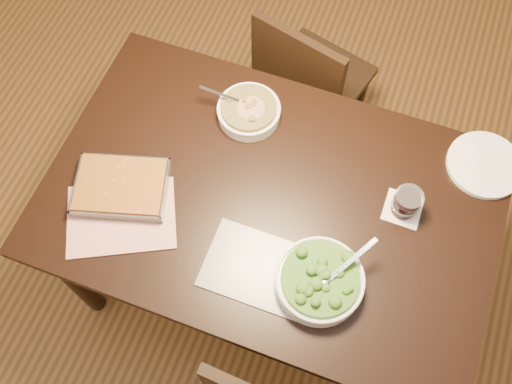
{
  "coord_description": "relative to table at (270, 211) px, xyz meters",
  "views": [
    {
      "loc": [
        0.22,
        -0.72,
        2.35
      ],
      "look_at": [
        -0.04,
        -0.02,
        0.8
      ],
      "focal_mm": 40.0,
      "sensor_mm": 36.0,
      "label": 1
    }
  ],
  "objects": [
    {
      "name": "ground",
      "position": [
        0.0,
        0.0,
        -0.65
      ],
      "size": [
        4.0,
        4.0,
        0.0
      ],
      "primitive_type": "plane",
      "color": "#3F2B12",
      "rests_on": "ground"
    },
    {
      "name": "table",
      "position": [
        0.0,
        0.0,
        0.0
      ],
      "size": [
        1.4,
        0.9,
        0.75
      ],
      "color": "black",
      "rests_on": "ground"
    },
    {
      "name": "magazine_a",
      "position": [
        -0.41,
        -0.22,
        0.1
      ],
      "size": [
        0.4,
        0.36,
        0.01
      ],
      "primitive_type": "cube",
      "rotation": [
        0.0,
        0.0,
        0.47
      ],
      "color": "#BA3F35",
      "rests_on": "table"
    },
    {
      "name": "magazine_b",
      "position": [
        0.04,
        -0.23,
        0.1
      ],
      "size": [
        0.31,
        0.22,
        0.01
      ],
      "primitive_type": "cube",
      "rotation": [
        0.0,
        0.0,
        0.0
      ],
      "color": "#282930",
      "rests_on": "table"
    },
    {
      "name": "coaster",
      "position": [
        0.39,
        0.11,
        0.1
      ],
      "size": [
        0.11,
        0.11,
        0.0
      ],
      "primitive_type": "cube",
      "color": "white",
      "rests_on": "table"
    },
    {
      "name": "stew_bowl",
      "position": [
        -0.17,
        0.26,
        0.12
      ],
      "size": [
        0.23,
        0.21,
        0.08
      ],
      "color": "white",
      "rests_on": "table"
    },
    {
      "name": "broccoli_bowl",
      "position": [
        0.22,
        -0.21,
        0.13
      ],
      "size": [
        0.26,
        0.27,
        0.1
      ],
      "color": "white",
      "rests_on": "table"
    },
    {
      "name": "baking_dish",
      "position": [
        -0.44,
        -0.14,
        0.12
      ],
      "size": [
        0.33,
        0.28,
        0.05
      ],
      "rotation": [
        0.0,
        0.0,
        0.29
      ],
      "color": "silver",
      "rests_on": "table"
    },
    {
      "name": "wine_tumbler",
      "position": [
        0.39,
        0.11,
        0.15
      ],
      "size": [
        0.08,
        0.08,
        0.09
      ],
      "color": "black",
      "rests_on": "coaster"
    },
    {
      "name": "dinner_plate",
      "position": [
        0.6,
        0.35,
        0.1
      ],
      "size": [
        0.24,
        0.24,
        0.02
      ],
      "primitive_type": "cylinder",
      "color": "white",
      "rests_on": "table"
    },
    {
      "name": "chair_far",
      "position": [
        -0.08,
        0.68,
        -0.19
      ],
      "size": [
        0.47,
        0.47,
        0.82
      ],
      "rotation": [
        0.0,
        0.0,
        2.88
      ],
      "color": "black",
      "rests_on": "ground"
    }
  ]
}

